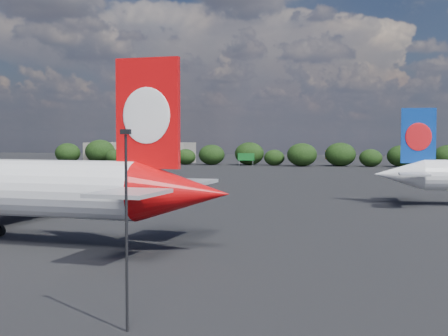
# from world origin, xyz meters

# --- Properties ---
(ground) EXTENTS (500.00, 500.00, 0.00)m
(ground) POSITION_xyz_m (0.00, 60.00, 0.00)
(ground) COLOR black
(ground) RESTS_ON ground
(apron_lamp_post) EXTENTS (0.55, 0.30, 11.22)m
(apron_lamp_post) POSITION_xyz_m (16.00, -9.57, 6.26)
(apron_lamp_post) COLOR black
(apron_lamp_post) RESTS_ON ground
(terminal_building) EXTENTS (42.00, 16.00, 8.00)m
(terminal_building) POSITION_xyz_m (-65.00, 192.00, 4.00)
(terminal_building) COLOR gray
(terminal_building) RESTS_ON ground
(highway_sign) EXTENTS (6.00, 0.30, 4.50)m
(highway_sign) POSITION_xyz_m (-18.00, 176.00, 3.13)
(highway_sign) COLOR #146422
(highway_sign) RESTS_ON ground
(billboard_yellow) EXTENTS (5.00, 0.30, 5.50)m
(billboard_yellow) POSITION_xyz_m (12.00, 182.00, 3.87)
(billboard_yellow) COLOR gold
(billboard_yellow) RESTS_ON ground
(horizon_treeline) EXTENTS (206.39, 14.93, 9.20)m
(horizon_treeline) POSITION_xyz_m (7.37, 180.40, 3.82)
(horizon_treeline) COLOR black
(horizon_treeline) RESTS_ON ground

